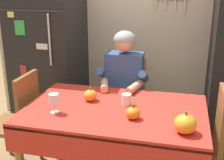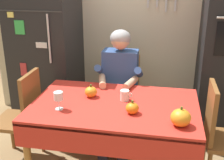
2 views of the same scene
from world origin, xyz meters
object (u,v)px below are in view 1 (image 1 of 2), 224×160
refrigerator (49,56)px  pumpkin_small (90,95)px  dining_table (114,119)px  chair_left_side (19,118)px  chair_behind_person (126,99)px  pumpkin_large (185,124)px  pumpkin_medium (133,113)px  seated_person (123,84)px  wine_glass (54,99)px  coffee_mug (127,99)px

refrigerator → pumpkin_small: refrigerator is taller
dining_table → chair_left_side: 0.92m
chair_behind_person → pumpkin_large: (0.59, -1.05, 0.29)m
refrigerator → dining_table: bearing=-42.9°
pumpkin_small → refrigerator: bearing=133.2°
pumpkin_medium → pumpkin_small: bearing=147.8°
seated_person → wine_glass: 0.86m
refrigerator → chair_left_side: size_ratio=1.94×
dining_table → coffee_mug: 0.18m
coffee_mug → pumpkin_large: 0.59m
wine_glass → pumpkin_large: (0.96, -0.09, -0.04)m
dining_table → wine_glass: wine_glass is taller
seated_person → wine_glass: seated_person is taller
chair_behind_person → chair_left_side: bearing=-140.4°
pumpkin_medium → refrigerator: bearing=137.8°
coffee_mug → dining_table: bearing=-124.6°
refrigerator → pumpkin_large: bearing=-37.6°
chair_behind_person → wine_glass: 1.08m
wine_glass → chair_left_side: bearing=151.0°
pumpkin_medium → coffee_mug: bearing=111.4°
pumpkin_medium → pumpkin_small: (-0.40, 0.25, 0.00)m
dining_table → seated_person: (-0.06, 0.60, 0.08)m
wine_glass → pumpkin_small: (0.19, 0.29, -0.06)m
pumpkin_medium → pumpkin_small: size_ratio=0.95×
chair_behind_person → refrigerator: bearing=174.2°
dining_table → coffee_mug: bearing=55.4°
pumpkin_medium → chair_behind_person: bearing=103.8°
wine_glass → seated_person: bearing=64.8°
chair_left_side → pumpkin_large: bearing=-13.9°
refrigerator → wine_glass: bearing=-63.4°
refrigerator → pumpkin_small: 1.05m
wine_glass → refrigerator: bearing=116.6°
dining_table → wine_glass: 0.49m
refrigerator → pumpkin_large: size_ratio=11.91×
refrigerator → dining_table: refrigerator is taller
dining_table → pumpkin_small: 0.29m
pumpkin_large → pumpkin_small: (-0.77, 0.38, -0.02)m
chair_behind_person → coffee_mug: 0.75m
pumpkin_medium → pumpkin_small: pumpkin_small is taller
chair_left_side → coffee_mug: size_ratio=8.77×
dining_table → chair_left_side: (-0.90, 0.10, -0.14)m
seated_person → pumpkin_medium: bearing=-72.8°
pumpkin_small → pumpkin_large: bearing=-26.3°
chair_left_side → pumpkin_small: (0.67, 0.02, 0.28)m
seated_person → pumpkin_small: (-0.17, -0.48, 0.05)m
pumpkin_medium → dining_table: bearing=142.0°
chair_behind_person → chair_left_side: size_ratio=1.00×
chair_behind_person → pumpkin_small: 0.75m
dining_table → seated_person: size_ratio=1.12×
chair_left_side → pumpkin_small: size_ratio=7.89×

